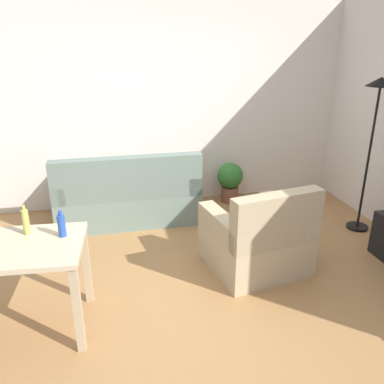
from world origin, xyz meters
name	(u,v)px	position (x,y,z in m)	size (l,w,h in m)	color
ground_plane	(193,285)	(0.00, 0.00, -0.01)	(5.20, 4.40, 0.02)	#9E7042
wall_rear	(157,106)	(0.00, 2.20, 1.35)	(5.20, 0.10, 2.70)	silver
couch	(128,198)	(-0.49, 1.59, 0.31)	(1.76, 0.84, 0.92)	slate
torchiere_lamp	(376,114)	(2.25, 0.74, 1.41)	(0.32, 0.32, 1.81)	black
desk	(3,259)	(-1.54, -0.31, 0.65)	(1.25, 0.79, 0.76)	#C6B28E
potted_plant	(230,180)	(0.96, 1.90, 0.33)	(0.36, 0.36, 0.57)	brown
armchair	(258,240)	(0.70, 0.14, 0.32)	(1.04, 0.99, 0.92)	tan
bottle_squat	(26,221)	(-1.38, -0.13, 0.87)	(0.05, 0.05, 0.24)	#BCB24C
bottle_blue	(62,225)	(-1.10, -0.23, 0.85)	(0.06, 0.06, 0.22)	#2347A3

